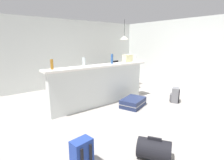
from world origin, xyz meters
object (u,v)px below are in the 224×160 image
at_px(bottle_clear, 84,62).
at_px(dining_table, 122,69).
at_px(duffel_bag_black, 154,149).
at_px(bottle_blue, 112,59).
at_px(bottle_white, 135,58).
at_px(dining_chair_near_partition, 129,74).
at_px(grocery_bag, 127,59).
at_px(bottle_amber, 52,64).
at_px(dining_chair_far_side, 113,70).
at_px(pendant_lamp, 124,38).
at_px(suitcase_flat_navy, 133,102).
at_px(backpack_grey, 175,95).
at_px(backpack_blue, 81,154).

bearing_deg(bottle_clear, dining_table, 27.92).
bearing_deg(duffel_bag_black, bottle_blue, 65.21).
relative_size(bottle_white, dining_chair_near_partition, 0.25).
bearing_deg(grocery_bag, dining_chair_near_partition, 42.72).
distance_m(bottle_amber, dining_chair_far_side, 3.76).
xyz_separation_m(grocery_bag, duffel_bag_black, (-1.66, -2.36, -1.05)).
height_order(bottle_amber, dining_chair_far_side, bottle_amber).
height_order(dining_chair_far_side, pendant_lamp, pendant_lamp).
bearing_deg(duffel_bag_black, bottle_clear, 84.14).
bearing_deg(suitcase_flat_navy, bottle_amber, 159.84).
xyz_separation_m(backpack_grey, backpack_blue, (-3.40, -0.73, 0.00)).
height_order(bottle_clear, suitcase_flat_navy, bottle_clear).
bearing_deg(grocery_bag, pendant_lamp, 51.10).
bearing_deg(dining_table, backpack_grey, -93.17).
bearing_deg(grocery_bag, backpack_blue, -144.22).
bearing_deg(bottle_amber, dining_chair_near_partition, 13.96).
relative_size(bottle_blue, pendant_lamp, 0.35).
height_order(bottle_amber, bottle_white, bottle_white).
xyz_separation_m(bottle_amber, bottle_blue, (1.65, -0.03, 0.02)).
distance_m(pendant_lamp, duffel_bag_black, 4.85).
bearing_deg(dining_chair_far_side, bottle_blue, -129.43).
distance_m(dining_chair_near_partition, backpack_grey, 1.97).
bearing_deg(dining_chair_far_side, grocery_bag, -117.29).
bearing_deg(backpack_blue, bottle_amber, 79.24).
relative_size(bottle_amber, suitcase_flat_navy, 0.25).
bearing_deg(bottle_blue, bottle_clear, 176.16).
distance_m(dining_table, duffel_bag_black, 4.53).
bearing_deg(bottle_blue, dining_chair_near_partition, 28.97).
distance_m(backpack_grey, backpack_blue, 3.47).
bearing_deg(suitcase_flat_navy, dining_chair_far_side, 62.02).
xyz_separation_m(bottle_white, dining_chair_near_partition, (0.58, 0.83, -0.70)).
distance_m(bottle_blue, dining_table, 2.09).
xyz_separation_m(grocery_bag, backpack_grey, (0.81, -1.14, -1.00)).
bearing_deg(suitcase_flat_navy, backpack_blue, -151.15).
bearing_deg(suitcase_flat_navy, bottle_white, 43.08).
relative_size(bottle_clear, bottle_blue, 0.81).
relative_size(bottle_blue, grocery_bag, 1.03).
xyz_separation_m(bottle_clear, dining_table, (2.36, 1.25, -0.56)).
relative_size(bottle_amber, pendant_lamp, 0.29).
distance_m(bottle_clear, dining_table, 2.73).
bearing_deg(backpack_blue, pendant_lamp, 41.01).
xyz_separation_m(bottle_blue, suitcase_flat_navy, (0.20, -0.65, -1.12)).
relative_size(bottle_amber, dining_chair_far_side, 0.24).
bearing_deg(duffel_bag_black, backpack_blue, 152.01).
xyz_separation_m(suitcase_flat_navy, backpack_grey, (1.18, -0.49, 0.09)).
height_order(bottle_white, backpack_blue, bottle_white).
relative_size(bottle_white, suitcase_flat_navy, 0.26).
bearing_deg(backpack_grey, dining_table, 86.83).
bearing_deg(bottle_blue, bottle_white, -2.04).
bearing_deg(dining_table, suitcase_flat_navy, -123.89).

